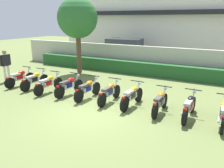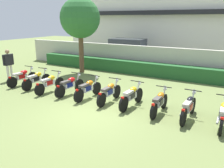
{
  "view_description": "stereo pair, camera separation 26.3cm",
  "coord_description": "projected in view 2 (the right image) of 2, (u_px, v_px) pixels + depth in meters",
  "views": [
    {
      "loc": [
        4.44,
        -6.56,
        3.41
      ],
      "look_at": [
        0.0,
        1.69,
        0.74
      ],
      "focal_mm": 36.88,
      "sensor_mm": 36.0,
      "label": 1
    },
    {
      "loc": [
        4.67,
        -6.44,
        3.41
      ],
      "look_at": [
        0.0,
        1.69,
        0.74
      ],
      "focal_mm": 36.88,
      "sensor_mm": 36.0,
      "label": 2
    }
  ],
  "objects": [
    {
      "name": "motorcycle_in_row_0",
      "position": [
        22.0,
        77.0,
        12.18
      ],
      "size": [
        0.6,
        1.88,
        0.95
      ],
      "rotation": [
        0.0,
        0.0,
        1.55
      ],
      "color": "black",
      "rests_on": "ground"
    },
    {
      "name": "motorcycle_in_row_3",
      "position": [
        70.0,
        85.0,
        10.65
      ],
      "size": [
        0.6,
        1.89,
        0.95
      ],
      "rotation": [
        0.0,
        0.0,
        1.52
      ],
      "color": "black",
      "rests_on": "ground"
    },
    {
      "name": "tree_near_inspector",
      "position": [
        80.0,
        18.0,
        14.36
      ],
      "size": [
        2.51,
        2.51,
        4.72
      ],
      "color": "brown",
      "rests_on": "ground"
    },
    {
      "name": "compound_wall",
      "position": [
        158.0,
        60.0,
        14.57
      ],
      "size": [
        21.59,
        0.3,
        1.73
      ],
      "primitive_type": "cube",
      "color": "#BCB7A8",
      "rests_on": "ground"
    },
    {
      "name": "hedge_row",
      "position": [
        153.0,
        70.0,
        14.11
      ],
      "size": [
        17.27,
        0.7,
        0.81
      ],
      "primitive_type": "cube",
      "color": "#235628",
      "rests_on": "ground"
    },
    {
      "name": "motorcycle_in_row_9",
      "position": [
        223.0,
        114.0,
        7.42
      ],
      "size": [
        0.6,
        1.88,
        0.96
      ],
      "rotation": [
        0.0,
        0.0,
        1.6
      ],
      "color": "black",
      "rests_on": "ground"
    },
    {
      "name": "motorcycle_in_row_2",
      "position": [
        50.0,
        83.0,
        11.05
      ],
      "size": [
        0.6,
        1.92,
        0.94
      ],
      "rotation": [
        0.0,
        0.0,
        1.59
      ],
      "color": "black",
      "rests_on": "ground"
    },
    {
      "name": "inspector_person",
      "position": [
        8.0,
        62.0,
        13.01
      ],
      "size": [
        0.24,
        0.7,
        1.76
      ],
      "color": "silver",
      "rests_on": "ground"
    },
    {
      "name": "parked_car",
      "position": [
        129.0,
        51.0,
        18.48
      ],
      "size": [
        4.6,
        2.29,
        1.89
      ],
      "rotation": [
        0.0,
        0.0,
        0.06
      ],
      "color": "silver",
      "rests_on": "ground"
    },
    {
      "name": "motorcycle_in_row_5",
      "position": [
        109.0,
        92.0,
        9.63
      ],
      "size": [
        0.6,
        1.88,
        0.95
      ],
      "rotation": [
        0.0,
        0.0,
        1.58
      ],
      "color": "black",
      "rests_on": "ground"
    },
    {
      "name": "motorcycle_in_row_4",
      "position": [
        88.0,
        89.0,
        10.13
      ],
      "size": [
        0.6,
        1.9,
        0.95
      ],
      "rotation": [
        0.0,
        0.0,
        1.54
      ],
      "color": "black",
      "rests_on": "ground"
    },
    {
      "name": "motorcycle_in_row_8",
      "position": [
        188.0,
        107.0,
        7.99
      ],
      "size": [
        0.6,
        1.86,
        0.96
      ],
      "rotation": [
        0.0,
        0.0,
        1.54
      ],
      "color": "black",
      "rests_on": "ground"
    },
    {
      "name": "motorcycle_in_row_7",
      "position": [
        159.0,
        102.0,
        8.49
      ],
      "size": [
        0.6,
        1.78,
        0.95
      ],
      "rotation": [
        0.0,
        0.0,
        1.58
      ],
      "color": "black",
      "rests_on": "ground"
    },
    {
      "name": "motorcycle_in_row_1",
      "position": [
        36.0,
        79.0,
        11.69
      ],
      "size": [
        0.6,
        1.91,
        0.95
      ],
      "rotation": [
        0.0,
        0.0,
        1.61
      ],
      "color": "black",
      "rests_on": "ground"
    },
    {
      "name": "building",
      "position": [
        191.0,
        15.0,
        20.95
      ],
      "size": [
        22.73,
        6.5,
        7.42
      ],
      "color": "white",
      "rests_on": "ground"
    },
    {
      "name": "motorcycle_in_row_6",
      "position": [
        131.0,
        96.0,
        9.14
      ],
      "size": [
        0.6,
        1.89,
        0.96
      ],
      "rotation": [
        0.0,
        0.0,
        1.52
      ],
      "color": "black",
      "rests_on": "ground"
    },
    {
      "name": "ground",
      "position": [
        89.0,
        114.0,
        8.54
      ],
      "size": [
        60.0,
        60.0,
        0.0
      ],
      "primitive_type": "plane",
      "color": "olive"
    }
  ]
}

